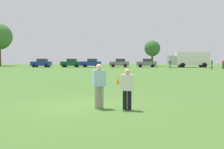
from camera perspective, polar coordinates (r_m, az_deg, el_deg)
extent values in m
plane|color=#47702D|center=(10.74, -7.29, -6.63)|extent=(167.60, 167.60, 0.00)
cylinder|color=gray|center=(10.06, -3.23, -4.89)|extent=(0.16, 0.16, 0.83)
cylinder|color=gray|center=(10.12, -2.26, -4.85)|extent=(0.16, 0.16, 0.83)
cube|color=#9EC6E5|center=(10.01, -2.75, -0.79)|extent=(0.53, 0.42, 0.61)
sphere|color=#D8AD8C|center=(9.99, -2.76, 1.58)|extent=(0.23, 0.23, 0.23)
cylinder|color=black|center=(9.80, 3.70, -5.48)|extent=(0.15, 0.15, 0.71)
cylinder|color=black|center=(9.84, 2.73, -5.44)|extent=(0.15, 0.15, 0.71)
cube|color=silver|center=(9.74, 3.23, -1.73)|extent=(0.49, 0.35, 0.58)
sphere|color=#D8AD8C|center=(9.71, 3.24, 0.58)|extent=(0.22, 0.22, 0.22)
cylinder|color=yellow|center=(9.76, 1.10, -0.34)|extent=(0.27, 0.27, 0.04)
cube|color=#D8590C|center=(19.91, 1.23, -1.93)|extent=(0.32, 0.32, 0.03)
cone|color=orange|center=(19.89, 1.23, -1.24)|extent=(0.24, 0.24, 0.45)
cube|color=navy|center=(59.10, -14.77, 2.25)|extent=(4.24, 1.89, 0.90)
cube|color=#2D333D|center=(59.02, -14.54, 2.95)|extent=(2.04, 1.68, 0.64)
cylinder|color=black|center=(58.57, -16.27, 1.77)|extent=(0.66, 0.23, 0.66)
cylinder|color=black|center=(60.46, -15.65, 1.83)|extent=(0.66, 0.23, 0.66)
cylinder|color=black|center=(57.77, -13.83, 1.79)|extent=(0.66, 0.23, 0.66)
cylinder|color=black|center=(59.69, -13.28, 1.85)|extent=(0.66, 0.23, 0.66)
cube|color=#0C4C2D|center=(58.27, -8.73, 2.31)|extent=(4.24, 1.89, 0.90)
cube|color=#2D333D|center=(58.21, -8.49, 3.02)|extent=(2.04, 1.68, 0.64)
cylinder|color=black|center=(57.58, -10.19, 1.83)|extent=(0.66, 0.23, 0.66)
cylinder|color=black|center=(59.53, -9.76, 1.89)|extent=(0.66, 0.23, 0.66)
cylinder|color=black|center=(57.05, -7.64, 1.84)|extent=(0.66, 0.23, 0.66)
cylinder|color=black|center=(59.01, -7.29, 1.89)|extent=(0.66, 0.23, 0.66)
cube|color=navy|center=(57.87, -4.41, 2.33)|extent=(4.24, 1.89, 0.90)
cube|color=#2D333D|center=(57.83, -4.17, 3.04)|extent=(2.04, 1.68, 0.64)
cylinder|color=black|center=(57.07, -5.83, 1.85)|extent=(0.66, 0.23, 0.66)
cylinder|color=black|center=(59.05, -5.54, 1.91)|extent=(0.66, 0.23, 0.66)
cylinder|color=black|center=(56.74, -3.23, 1.86)|extent=(0.66, 0.23, 0.66)
cylinder|color=black|center=(58.72, -3.02, 1.91)|extent=(0.66, 0.23, 0.66)
cube|color=slate|center=(57.63, 1.55, 2.33)|extent=(4.24, 1.89, 0.90)
cube|color=#2D333D|center=(57.62, 1.80, 3.05)|extent=(2.04, 1.68, 0.64)
cylinder|color=black|center=(56.69, 0.21, 1.86)|extent=(0.66, 0.23, 0.66)
cylinder|color=black|center=(58.68, 0.30, 1.91)|extent=(0.66, 0.23, 0.66)
cylinder|color=black|center=(56.63, 2.84, 1.86)|extent=(0.66, 0.23, 0.66)
cylinder|color=black|center=(58.62, 2.84, 1.91)|extent=(0.66, 0.23, 0.66)
cube|color=slate|center=(57.58, 7.28, 2.31)|extent=(4.24, 1.89, 0.90)
cube|color=#2D333D|center=(57.59, 7.53, 3.02)|extent=(2.04, 1.68, 0.64)
cylinder|color=black|center=(56.50, 6.03, 1.84)|extent=(0.66, 0.23, 0.66)
cylinder|color=black|center=(58.50, 5.92, 1.89)|extent=(0.66, 0.23, 0.66)
cylinder|color=black|center=(56.71, 8.66, 1.82)|extent=(0.66, 0.23, 0.66)
cylinder|color=black|center=(58.69, 8.46, 1.88)|extent=(0.66, 0.23, 0.66)
cube|color=white|center=(59.18, 16.60, 3.24)|extent=(6.85, 2.65, 2.70)
cube|color=#B2B2B7|center=(58.33, 12.57, 2.95)|extent=(1.85, 2.34, 2.00)
cylinder|color=black|center=(57.37, 14.75, 1.92)|extent=(0.97, 0.30, 0.96)
cylinder|color=black|center=(60.05, 14.21, 1.99)|extent=(0.97, 0.30, 0.96)
cylinder|color=black|center=(58.44, 19.00, 1.87)|extent=(0.97, 0.30, 0.96)
cylinder|color=black|center=(61.08, 18.29, 1.94)|extent=(0.97, 0.30, 0.96)
cylinder|color=black|center=(52.41, 22.42, 1.57)|extent=(0.16, 0.16, 0.83)
cylinder|color=black|center=(52.26, 22.51, 1.56)|extent=(0.16, 0.16, 0.83)
cube|color=red|center=(52.32, 22.48, 2.34)|extent=(0.32, 0.48, 0.59)
sphere|color=#D8AD8C|center=(52.31, 22.49, 2.78)|extent=(0.22, 0.22, 0.22)
cylinder|color=#4C4C51|center=(48.72, 20.40, 1.52)|extent=(0.16, 0.16, 0.87)
cylinder|color=#4C4C51|center=(48.54, 20.37, 1.51)|extent=(0.16, 0.16, 0.87)
cube|color=#338C4C|center=(48.61, 20.40, 2.39)|extent=(0.45, 0.54, 0.62)
sphere|color=#D8AD8C|center=(48.61, 20.41, 2.89)|extent=(0.24, 0.24, 0.24)
cylinder|color=gray|center=(52.02, 12.11, 1.76)|extent=(0.16, 0.16, 0.87)
cylinder|color=gray|center=(52.13, 12.26, 1.76)|extent=(0.16, 0.16, 0.87)
cube|color=#595960|center=(52.06, 12.20, 2.58)|extent=(0.54, 0.47, 0.62)
sphere|color=beige|center=(52.06, 12.20, 3.04)|extent=(0.24, 0.24, 0.24)
cylinder|color=brown|center=(65.80, 8.51, 2.92)|extent=(0.45, 0.45, 2.68)
sphere|color=#33662D|center=(65.84, 8.54, 5.50)|extent=(3.83, 3.83, 3.83)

